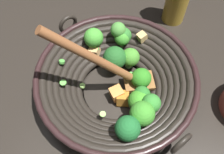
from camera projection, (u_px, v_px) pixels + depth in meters
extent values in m
plane|color=#28231E|center=(116.00, 91.00, 0.62)|extent=(4.00, 4.00, 0.00)
cylinder|color=black|center=(116.00, 90.00, 0.61)|extent=(0.16, 0.16, 0.01)
torus|color=black|center=(116.00, 88.00, 0.60)|extent=(0.20, 0.20, 0.02)
torus|color=black|center=(116.00, 86.00, 0.59)|extent=(0.23, 0.23, 0.02)
torus|color=black|center=(116.00, 84.00, 0.59)|extent=(0.25, 0.25, 0.02)
torus|color=black|center=(116.00, 83.00, 0.58)|extent=(0.28, 0.28, 0.02)
torus|color=black|center=(116.00, 81.00, 0.57)|extent=(0.30, 0.30, 0.02)
torus|color=black|center=(116.00, 79.00, 0.57)|extent=(0.33, 0.33, 0.02)
torus|color=black|center=(116.00, 77.00, 0.56)|extent=(0.35, 0.35, 0.02)
torus|color=black|center=(116.00, 75.00, 0.55)|extent=(0.37, 0.37, 0.01)
torus|color=black|center=(181.00, 144.00, 0.47)|extent=(0.03, 0.05, 0.05)
torus|color=black|center=(68.00, 24.00, 0.63)|extent=(0.03, 0.05, 0.05)
cylinder|color=#5A974D|center=(129.00, 63.00, 0.63)|extent=(0.03, 0.03, 0.02)
sphere|color=#489430|center=(129.00, 57.00, 0.60)|extent=(0.05, 0.05, 0.05)
cylinder|color=#79C047|center=(138.00, 107.00, 0.57)|extent=(0.03, 0.03, 0.02)
sphere|color=green|center=(139.00, 101.00, 0.54)|extent=(0.05, 0.05, 0.05)
cylinder|color=#6FA84D|center=(94.00, 45.00, 0.63)|extent=(0.03, 0.03, 0.02)
sphere|color=green|center=(94.00, 38.00, 0.61)|extent=(0.05, 0.05, 0.05)
cylinder|color=#7AC34D|center=(150.00, 108.00, 0.54)|extent=(0.02, 0.02, 0.01)
sphere|color=#368931|center=(151.00, 103.00, 0.52)|extent=(0.04, 0.04, 0.04)
cylinder|color=#608F45|center=(140.00, 84.00, 0.59)|extent=(0.03, 0.03, 0.02)
sphere|color=#318722|center=(141.00, 78.00, 0.57)|extent=(0.05, 0.05, 0.05)
cylinder|color=#6B9E4E|center=(122.00, 44.00, 0.64)|extent=(0.02, 0.02, 0.02)
sphere|color=green|center=(122.00, 38.00, 0.62)|extent=(0.04, 0.04, 0.04)
cylinder|color=#5D9245|center=(118.00, 37.00, 0.63)|extent=(0.02, 0.02, 0.03)
sphere|color=#4B913B|center=(118.00, 30.00, 0.61)|extent=(0.04, 0.04, 0.04)
cylinder|color=olive|center=(141.00, 99.00, 0.57)|extent=(0.02, 0.02, 0.02)
sphere|color=#2B7629|center=(142.00, 94.00, 0.55)|extent=(0.04, 0.04, 0.04)
cylinder|color=#5E9342|center=(127.00, 133.00, 0.50)|extent=(0.02, 0.02, 0.02)
sphere|color=#1F682E|center=(128.00, 128.00, 0.48)|extent=(0.05, 0.05, 0.05)
cylinder|color=#77B85A|center=(115.00, 65.00, 0.62)|extent=(0.03, 0.03, 0.02)
sphere|color=#246026|center=(115.00, 58.00, 0.59)|extent=(0.06, 0.06, 0.06)
cylinder|color=#77AD4E|center=(123.00, 42.00, 0.64)|extent=(0.02, 0.02, 0.02)
sphere|color=#317A2E|center=(123.00, 36.00, 0.62)|extent=(0.04, 0.04, 0.04)
cylinder|color=#86B845|center=(141.00, 120.00, 0.53)|extent=(0.02, 0.02, 0.02)
sphere|color=green|center=(142.00, 114.00, 0.50)|extent=(0.05, 0.05, 0.05)
cube|color=#E59348|center=(117.00, 93.00, 0.58)|extent=(0.04, 0.04, 0.03)
cube|color=#C37829|center=(123.00, 98.00, 0.58)|extent=(0.04, 0.04, 0.03)
cube|color=#DFB36E|center=(140.00, 36.00, 0.63)|extent=(0.03, 0.03, 0.02)
cube|color=#E9AE6D|center=(94.00, 51.00, 0.63)|extent=(0.03, 0.03, 0.03)
cylinder|color=#6BC651|center=(63.00, 83.00, 0.56)|extent=(0.02, 0.02, 0.00)
cylinder|color=#56B247|center=(96.00, 49.00, 0.62)|extent=(0.02, 0.02, 0.01)
cylinder|color=#56B247|center=(131.00, 75.00, 0.59)|extent=(0.02, 0.02, 0.01)
cylinder|color=#99D166|center=(103.00, 114.00, 0.53)|extent=(0.02, 0.02, 0.00)
cylinder|color=#56B247|center=(62.00, 62.00, 0.58)|extent=(0.01, 0.02, 0.01)
cylinder|color=#99D166|center=(82.00, 86.00, 0.59)|extent=(0.01, 0.02, 0.01)
cube|color=brown|center=(139.00, 81.00, 0.59)|extent=(0.09, 0.08, 0.01)
cylinder|color=brown|center=(92.00, 57.00, 0.48)|extent=(0.15, 0.12, 0.19)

